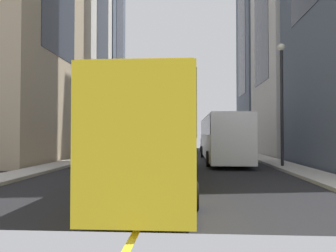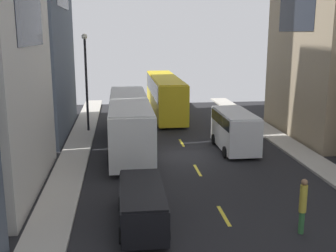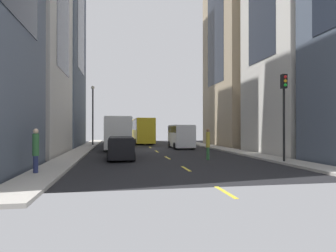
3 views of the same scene
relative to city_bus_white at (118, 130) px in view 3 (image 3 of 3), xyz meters
name	(u,v)px [view 3 (image 3 of 3)]	position (x,y,z in m)	size (l,w,h in m)	color
ground_plane	(153,149)	(3.66, -2.41, -2.01)	(40.16, 40.16, 0.00)	black
sidewalk_west	(83,149)	(-3.52, -2.41, -1.93)	(1.80, 44.00, 0.15)	#B2ADA3
sidewalk_east	(218,148)	(10.84, -2.41, -1.93)	(1.80, 44.00, 0.15)	#B2ADA3
lane_stripe_0	(225,192)	(3.66, -23.41, -2.00)	(0.16, 2.00, 0.01)	yellow
lane_stripe_1	(186,169)	(3.66, -17.41, -2.00)	(0.16, 2.00, 0.01)	yellow
lane_stripe_2	(168,158)	(3.66, -11.41, -2.00)	(0.16, 2.00, 0.01)	yellow
lane_stripe_3	(157,151)	(3.66, -5.41, -2.00)	(0.16, 2.00, 0.01)	yellow
lane_stripe_4	(150,147)	(3.66, 0.59, -2.00)	(0.16, 2.00, 0.01)	yellow
lane_stripe_5	(145,144)	(3.66, 6.59, -2.00)	(0.16, 2.00, 0.01)	yellow
lane_stripe_6	(142,142)	(3.66, 12.59, -2.00)	(0.16, 2.00, 0.01)	yellow
lane_stripe_7	(139,141)	(3.66, 18.59, -2.00)	(0.16, 2.00, 0.01)	yellow
building_east_2	(239,10)	(15.03, 1.66, 15.11)	(6.24, 10.77, 34.23)	tan
city_bus_white	(118,130)	(0.00, 0.00, 0.00)	(2.80, 12.97, 3.35)	silver
streetcar_yellow	(142,129)	(3.63, 11.35, 0.11)	(2.70, 13.73, 3.59)	yellow
delivery_van_white	(181,135)	(6.85, -1.61, -0.50)	(2.25, 5.13, 2.58)	white
car_black_0	(121,146)	(0.17, -11.80, -1.07)	(1.88, 4.69, 1.60)	black
pedestrian_walking_far	(36,149)	(-3.88, -18.56, -0.73)	(0.30, 0.30, 2.09)	navy
pedestrian_waiting_curb	(208,143)	(6.24, -13.28, -0.79)	(0.29, 0.29, 2.22)	#336B38
traffic_light_near_corner	(284,100)	(10.33, -16.19, 2.00)	(0.32, 0.44, 5.52)	black
streetlamp_near	(93,109)	(-3.12, 4.71, 2.65)	(0.44, 0.44, 7.41)	black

